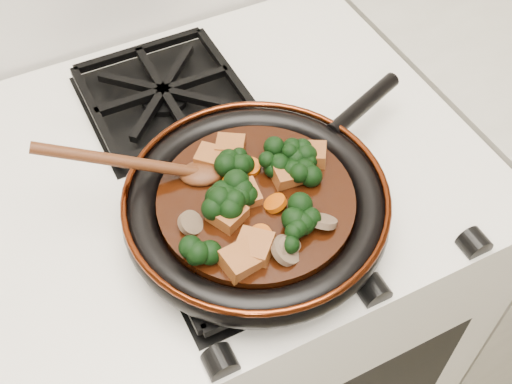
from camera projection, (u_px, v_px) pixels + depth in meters
name	position (u px, v px, depth m)	size (l,w,h in m)	color
stove	(217.00, 316.00, 1.25)	(0.76, 0.60, 0.90)	white
burner_grate_front	(246.00, 232.00, 0.80)	(0.23, 0.23, 0.03)	black
burner_grate_back	(164.00, 95.00, 0.96)	(0.23, 0.23, 0.03)	black
skillet	(257.00, 204.00, 0.79)	(0.44, 0.33, 0.05)	black
braising_sauce	(256.00, 203.00, 0.79)	(0.24, 0.24, 0.02)	black
tofu_cube_0	(211.00, 158.00, 0.81)	(0.04, 0.03, 0.02)	brown
tofu_cube_1	(230.00, 147.00, 0.82)	(0.04, 0.03, 0.02)	brown
tofu_cube_2	(288.00, 172.00, 0.80)	(0.04, 0.04, 0.02)	brown
tofu_cube_3	(245.00, 195.00, 0.77)	(0.04, 0.03, 0.02)	brown
tofu_cube_4	(227.00, 214.00, 0.76)	(0.04, 0.04, 0.02)	brown
tofu_cube_5	(312.00, 155.00, 0.82)	(0.04, 0.03, 0.02)	brown
tofu_cube_6	(255.00, 247.00, 0.73)	(0.04, 0.04, 0.02)	brown
tofu_cube_7	(241.00, 260.00, 0.72)	(0.04, 0.04, 0.02)	brown
broccoli_floret_0	(238.00, 190.00, 0.77)	(0.06, 0.06, 0.05)	black
broccoli_floret_1	(221.00, 203.00, 0.76)	(0.06, 0.06, 0.05)	black
broccoli_floret_2	(201.00, 248.00, 0.72)	(0.06, 0.06, 0.05)	black
broccoli_floret_3	(223.00, 208.00, 0.76)	(0.06, 0.06, 0.05)	black
broccoli_floret_4	(234.00, 167.00, 0.80)	(0.06, 0.06, 0.05)	black
broccoli_floret_5	(273.00, 161.00, 0.81)	(0.06, 0.06, 0.05)	black
broccoli_floret_6	(292.00, 234.00, 0.73)	(0.06, 0.06, 0.05)	black
broccoli_floret_7	(296.00, 217.00, 0.75)	(0.06, 0.06, 0.05)	black
broccoli_floret_8	(297.00, 156.00, 0.81)	(0.06, 0.06, 0.05)	black
broccoli_floret_9	(302.00, 172.00, 0.80)	(0.06, 0.06, 0.05)	black
carrot_coin_0	(275.00, 203.00, 0.77)	(0.03, 0.03, 0.01)	#AC4204
carrot_coin_1	(233.00, 183.00, 0.79)	(0.03, 0.03, 0.01)	#AC4204
carrot_coin_2	(260.00, 236.00, 0.74)	(0.03, 0.03, 0.01)	#AC4204
carrot_coin_3	(250.00, 167.00, 0.81)	(0.03, 0.03, 0.01)	#AC4204
mushroom_slice_0	(323.00, 221.00, 0.75)	(0.03, 0.03, 0.01)	brown
mushroom_slice_1	(289.00, 249.00, 0.73)	(0.03, 0.03, 0.01)	brown
mushroom_slice_2	(190.00, 223.00, 0.75)	(0.03, 0.03, 0.01)	brown
mushroom_slice_3	(286.00, 250.00, 0.73)	(0.04, 0.04, 0.01)	brown
wooden_spoon	(159.00, 167.00, 0.78)	(0.13, 0.07, 0.20)	#4E2510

